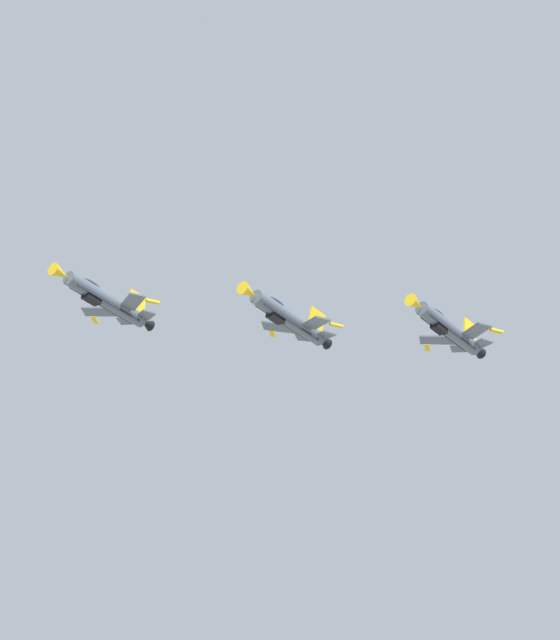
{
  "coord_description": "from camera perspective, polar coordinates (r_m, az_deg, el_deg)",
  "views": [
    {
      "loc": [
        0.58,
        -7.58,
        1.54
      ],
      "look_at": [
        -33.69,
        113.1,
        75.36
      ],
      "focal_mm": 71.23,
      "sensor_mm": 36.0,
      "label": 1
    }
  ],
  "objects": [
    {
      "name": "fighter_jet_lead",
      "position": [
        146.77,
        -7.9,
        0.95
      ],
      "size": [
        10.16,
        15.3,
        4.38
      ],
      "rotation": [
        0.0,
        -0.11,
        2.76
      ],
      "color": "#4C5666"
    },
    {
      "name": "fighter_jet_left_wing",
      "position": [
        143.75,
        0.32,
        0.12
      ],
      "size": [
        9.98,
        15.3,
        4.41
      ],
      "rotation": [
        0.0,
        -0.24,
        2.76
      ],
      "color": "#4C5666"
    },
    {
      "name": "fighter_jet_right_wing",
      "position": [
        149.37,
        7.54,
        -0.36
      ],
      "size": [
        10.15,
        15.3,
        4.38
      ],
      "rotation": [
        0.0,
        -0.11,
        2.76
      ],
      "color": "#4C5666"
    }
  ]
}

